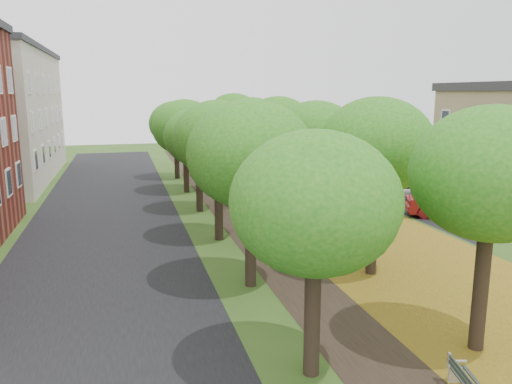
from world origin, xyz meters
TOP-DOWN VIEW (x-y plane):
  - ground at (0.00, 0.00)m, footprint 120.00×120.00m
  - street_asphalt at (-7.50, 15.00)m, footprint 8.00×70.00m
  - footpath at (0.00, 15.00)m, footprint 3.20×70.00m
  - leaf_verge at (5.00, 15.00)m, footprint 7.50×70.00m
  - parking_lot at (13.50, 16.00)m, footprint 9.00×16.00m
  - tree_row_west at (-2.20, 15.00)m, footprint 4.16×34.16m
  - tree_row_east at (2.60, 15.00)m, footprint 4.16×34.16m
  - car_silver at (12.29, 12.32)m, footprint 3.97×1.82m
  - car_red at (11.00, 12.92)m, footprint 4.75×3.26m
  - car_grey at (12.19, 14.60)m, footprint 5.08×3.40m
  - car_white at (11.11, 17.69)m, footprint 4.61×2.22m

SIDE VIEW (x-z plane):
  - ground at x=0.00m, z-range 0.00..0.00m
  - street_asphalt at x=-7.50m, z-range 0.00..0.01m
  - parking_lot at x=13.50m, z-range 0.00..0.01m
  - footpath at x=0.00m, z-range 0.00..0.01m
  - leaf_verge at x=5.00m, z-range 0.00..0.01m
  - car_white at x=11.11m, z-range 0.00..1.27m
  - car_silver at x=12.29m, z-range 0.00..1.32m
  - car_grey at x=12.19m, z-range 0.00..1.37m
  - car_red at x=11.00m, z-range 0.00..1.48m
  - tree_row_west at x=-2.20m, z-range 1.40..7.78m
  - tree_row_east at x=2.60m, z-range 1.40..7.78m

